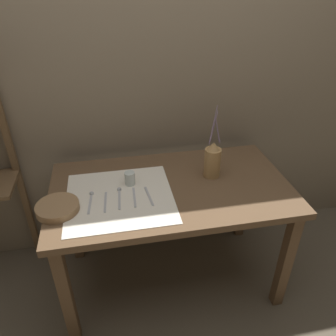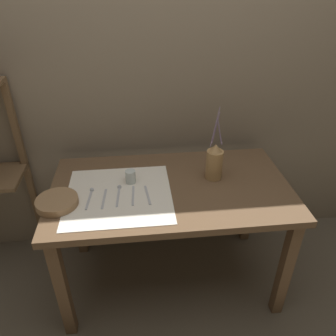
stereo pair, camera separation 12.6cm
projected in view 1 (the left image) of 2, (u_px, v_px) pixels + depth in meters
ground_plane at (170, 276)px, 2.23m from camera, size 12.00×12.00×0.00m
stone_wall_back at (155, 80)px, 2.00m from camera, size 7.00×0.06×2.40m
wooden_table at (171, 199)px, 1.89m from camera, size 1.34×0.76×0.75m
linen_cloth at (120, 197)px, 1.74m from camera, size 0.56×0.54×0.00m
pitcher_with_flowers at (212, 160)px, 1.87m from camera, size 0.09×0.09×0.43m
wooden_bowl at (58, 208)px, 1.64m from camera, size 0.21×0.21×0.04m
glass_tumbler_near at (130, 178)px, 1.83m from camera, size 0.06×0.06×0.08m
spoon_outer at (91, 197)px, 1.74m from camera, size 0.03×0.18×0.02m
knife_center at (105, 202)px, 1.70m from camera, size 0.02×0.17×0.00m
spoon_inner at (119, 193)px, 1.77m from camera, size 0.03×0.18×0.02m
fork_inner at (134, 197)px, 1.74m from camera, size 0.02×0.17×0.00m
fork_outer at (149, 196)px, 1.75m from camera, size 0.03×0.17×0.00m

